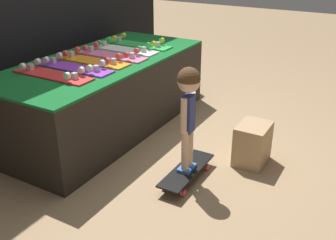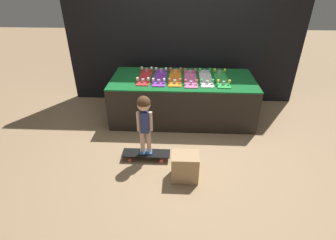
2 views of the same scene
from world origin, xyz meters
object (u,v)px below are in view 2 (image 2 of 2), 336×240
(skateboard_purple_on_rack, at_px, (160,77))
(child, at_px, (144,115))
(skateboard_red_on_rack, at_px, (145,76))
(storage_box, at_px, (185,167))
(skateboard_pink_on_rack, at_px, (190,78))
(skateboard_on_floor, at_px, (146,154))
(skateboard_green_on_rack, at_px, (221,78))
(skateboard_orange_on_rack, at_px, (175,77))
(skateboard_white_on_rack, at_px, (206,78))

(skateboard_purple_on_rack, distance_m, child, 1.15)
(skateboard_red_on_rack, xyz_separation_m, storage_box, (0.63, -1.51, -0.53))
(skateboard_pink_on_rack, xyz_separation_m, skateboard_on_floor, (-0.58, -1.12, -0.63))
(skateboard_red_on_rack, distance_m, skateboard_pink_on_rack, 0.71)
(skateboard_purple_on_rack, distance_m, storage_box, 1.63)
(skateboard_purple_on_rack, distance_m, skateboard_pink_on_rack, 0.48)
(skateboard_green_on_rack, bearing_deg, skateboard_red_on_rack, 178.22)
(skateboard_orange_on_rack, xyz_separation_m, skateboard_pink_on_rack, (0.24, -0.03, 0.00))
(skateboard_purple_on_rack, height_order, storage_box, skateboard_purple_on_rack)
(skateboard_red_on_rack, distance_m, skateboard_on_floor, 1.33)
(skateboard_purple_on_rack, distance_m, skateboard_white_on_rack, 0.71)
(skateboard_orange_on_rack, height_order, child, child)
(skateboard_pink_on_rack, bearing_deg, skateboard_purple_on_rack, 176.55)
(skateboard_red_on_rack, height_order, skateboard_green_on_rack, same)
(skateboard_red_on_rack, height_order, skateboard_orange_on_rack, same)
(storage_box, bearing_deg, skateboard_on_floor, 145.45)
(skateboard_orange_on_rack, relative_size, skateboard_pink_on_rack, 1.00)
(skateboard_green_on_rack, distance_m, skateboard_on_floor, 1.67)
(skateboard_green_on_rack, bearing_deg, child, -132.97)
(skateboard_orange_on_rack, bearing_deg, child, -106.53)
(skateboard_red_on_rack, relative_size, skateboard_green_on_rack, 1.00)
(child, bearing_deg, skateboard_white_on_rack, 51.30)
(storage_box, bearing_deg, skateboard_white_on_rack, 77.99)
(skateboard_pink_on_rack, bearing_deg, skateboard_orange_on_rack, 172.32)
(skateboard_white_on_rack, height_order, skateboard_green_on_rack, same)
(skateboard_red_on_rack, xyz_separation_m, skateboard_green_on_rack, (1.19, -0.04, 0.00))
(skateboard_pink_on_rack, height_order, storage_box, skateboard_pink_on_rack)
(skateboard_white_on_rack, height_order, storage_box, skateboard_white_on_rack)
(skateboard_red_on_rack, relative_size, skateboard_orange_on_rack, 1.00)
(skateboard_pink_on_rack, xyz_separation_m, child, (-0.58, -1.12, -0.04))
(skateboard_on_floor, bearing_deg, skateboard_orange_on_rack, 73.47)
(skateboard_purple_on_rack, height_order, skateboard_green_on_rack, same)
(skateboard_purple_on_rack, bearing_deg, skateboard_on_floor, -95.19)
(skateboard_pink_on_rack, xyz_separation_m, skateboard_green_on_rack, (0.48, 0.01, 0.00))
(skateboard_white_on_rack, distance_m, skateboard_green_on_rack, 0.24)
(skateboard_red_on_rack, distance_m, skateboard_white_on_rack, 0.95)
(skateboard_on_floor, bearing_deg, skateboard_white_on_rack, 54.57)
(skateboard_purple_on_rack, relative_size, child, 0.91)
(skateboard_red_on_rack, relative_size, skateboard_white_on_rack, 1.00)
(skateboard_purple_on_rack, bearing_deg, storage_box, -75.18)
(skateboard_on_floor, bearing_deg, skateboard_pink_on_rack, 62.65)
(child, bearing_deg, skateboard_green_on_rack, 43.76)
(skateboard_green_on_rack, xyz_separation_m, skateboard_on_floor, (-1.05, -1.13, -0.63))
(skateboard_red_on_rack, bearing_deg, skateboard_white_on_rack, -1.25)
(skateboard_white_on_rack, bearing_deg, skateboard_on_floor, -125.43)
(skateboard_green_on_rack, bearing_deg, storage_box, -110.61)
(skateboard_red_on_rack, distance_m, child, 1.18)
(child, bearing_deg, storage_box, -37.81)
(skateboard_on_floor, bearing_deg, skateboard_red_on_rack, 96.50)
(skateboard_red_on_rack, bearing_deg, skateboard_pink_on_rack, -3.91)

